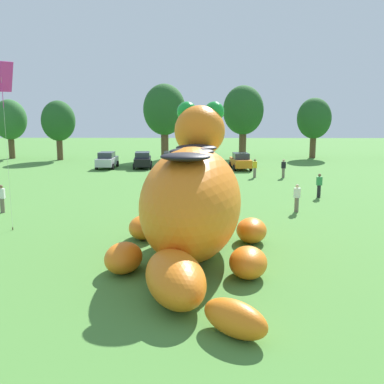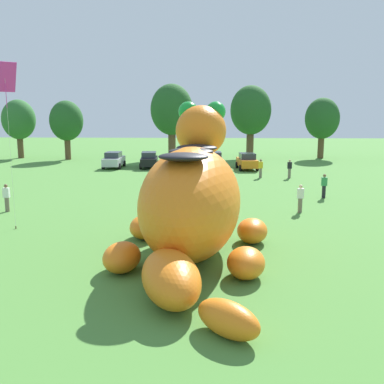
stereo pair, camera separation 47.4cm
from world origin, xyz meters
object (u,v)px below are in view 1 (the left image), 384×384
Objects in this scene: car_black at (143,160)px; car_white at (171,160)px; spectator_mid_field at (283,169)px; spectator_far_side at (297,198)px; spectator_wandering at (319,186)px; car_silver at (107,160)px; spectator_near_inflatable at (255,168)px; car_orange at (241,161)px; spectator_by_cars at (2,199)px; car_red at (207,160)px; giant_inflatable_creature at (192,201)px; tethered_flying_kite at (1,79)px.

car_black is 3.04m from car_white.
car_white reaches higher than spectator_mid_field.
spectator_wandering is at bearing 60.98° from spectator_far_side.
car_silver is 24.30m from spectator_wandering.
spectator_near_inflatable is at bearing -31.04° from car_black.
spectator_far_side is at bearing -85.23° from car_orange.
car_black is 2.48× the size of spectator_by_cars.
car_silver and car_red have the same top height.
spectator_mid_field is at bearing 95.10° from spectator_wandering.
car_white is 22.92m from spectator_far_side.
spectator_near_inflatable is at bearing -23.62° from car_silver.
giant_inflatable_creature is at bearing -34.27° from spectator_by_cars.
car_orange is 15.74m from spectator_wandering.
car_orange is (3.43, -1.31, 0.00)m from car_red.
car_red is 28.49m from tethered_flying_kite.
car_white reaches higher than spectator_wandering.
spectator_mid_field is at bearing 36.18° from spectator_by_cars.
car_red is at bearing 3.04° from car_silver.
car_silver is 0.97× the size of car_orange.
spectator_wandering is 0.20× the size of tethered_flying_kite.
car_silver is 0.99× the size of car_red.
car_silver and car_white have the same top height.
spectator_wandering is at bearing -40.89° from car_silver.
car_red is 0.49× the size of tethered_flying_kite.
tethered_flying_kite reaches higher than spectator_wandering.
spectator_mid_field is (13.76, -6.83, -0.01)m from car_black.
tethered_flying_kite reaches higher than car_white.
spectator_by_cars is (-17.06, -14.49, 0.00)m from spectator_near_inflatable.
spectator_wandering is (20.49, 5.12, 0.00)m from spectator_by_cars.
car_orange is at bearing 59.94° from tethered_flying_kite.
spectator_by_cars is (-11.66, 7.95, -1.55)m from giant_inflatable_creature.
spectator_wandering is at bearing 55.96° from giant_inflatable_creature.
spectator_wandering is at bearing -65.11° from car_red.
tethered_flying_kite is (-10.60, -25.56, 6.78)m from car_red.
car_red is at bearing 3.20° from car_black.
spectator_wandering is (18.37, -15.91, -0.01)m from car_silver.
car_red is at bearing 0.34° from car_white.
car_white is 2.43× the size of spectator_by_cars.
spectator_near_inflatable is at bearing 177.47° from spectator_mid_field.
car_black is at bearing 2.76° from car_silver.
tethered_flying_kite is at bearing -104.66° from car_white.
car_white is 12.93m from spectator_mid_field.
tethered_flying_kite reaches higher than spectator_by_cars.
car_orange reaches higher than spectator_by_cars.
tethered_flying_kite is at bearing -60.54° from spectator_by_cars.
car_black and car_red have the same top height.
car_red is 3.67m from car_orange.
car_silver is 10.74m from car_red.
spectator_wandering is at bearing 14.03° from spectator_by_cars.
car_silver is 2.41× the size of spectator_far_side.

